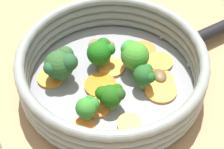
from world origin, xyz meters
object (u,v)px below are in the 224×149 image
carrot_slice_9 (129,124)px  mushroom_piece_1 (160,76)px  broccoli_floret_3 (88,107)px  broccoli_floret_5 (61,64)px  carrot_slice_4 (84,127)px  carrot_slice_2 (160,62)px  broccoli_floret_4 (145,75)px  mushroom_piece_2 (107,45)px  carrot_slice_10 (98,108)px  carrot_slice_3 (51,78)px  carrot_slice_6 (112,67)px  broccoli_floret_2 (111,95)px  carrot_slice_5 (161,90)px  carrot_slice_7 (99,83)px  broccoli_floret_1 (134,55)px  broccoli_floret_0 (102,51)px  carrot_slice_0 (144,50)px  carrot_slice_11 (158,80)px  skillet (112,84)px  carrot_slice_1 (130,135)px  carrot_slice_8 (137,60)px

carrot_slice_9 → mushroom_piece_1: bearing=118.3°
broccoli_floret_3 → broccoli_floret_5: bearing=178.3°
broccoli_floret_3 → carrot_slice_4: bearing=-50.0°
carrot_slice_2 → mushroom_piece_1: 0.03m
broccoli_floret_3 → broccoli_floret_4: bearing=91.6°
broccoli_floret_4 → mushroom_piece_2: size_ratio=1.61×
carrot_slice_9 → broccoli_floret_3: bearing=-135.4°
carrot_slice_10 → carrot_slice_9: bearing=25.5°
carrot_slice_3 → carrot_slice_6: size_ratio=0.98×
broccoli_floret_2 → carrot_slice_4: bearing=-77.9°
carrot_slice_3 → carrot_slice_5: (0.11, 0.13, -0.00)m
carrot_slice_9 → broccoli_floret_3: (-0.04, -0.04, 0.02)m
carrot_slice_7 → mushroom_piece_1: bearing=65.7°
broccoli_floret_1 → mushroom_piece_2: size_ratio=2.04×
carrot_slice_6 → broccoli_floret_1: bearing=51.6°
broccoli_floret_0 → broccoli_floret_5: (-0.01, -0.07, 0.01)m
carrot_slice_0 → carrot_slice_11: 0.07m
skillet → carrot_slice_0: 0.08m
carrot_slice_3 → carrot_slice_5: 0.17m
carrot_slice_5 → carrot_slice_11: 0.02m
broccoli_floret_0 → broccoli_floret_4: bearing=19.7°
carrot_slice_2 → carrot_slice_4: (0.04, -0.16, -0.00)m
carrot_slice_11 → mushroom_piece_1: (-0.00, 0.00, 0.00)m
carrot_slice_9 → broccoli_floret_1: (-0.08, 0.06, 0.03)m
carrot_slice_11 → carrot_slice_0: bearing=163.9°
carrot_slice_2 → broccoli_floret_2: (0.03, -0.11, 0.02)m
carrot_slice_1 → mushroom_piece_1: 0.11m
carrot_slice_4 → carrot_slice_6: 0.12m
carrot_slice_6 → mushroom_piece_2: size_ratio=1.53×
carrot_slice_4 → carrot_slice_11: 0.14m
mushroom_piece_2 → broccoli_floret_4: bearing=0.7°
carrot_slice_9 → carrot_slice_2: bearing=123.8°
broccoli_floret_5 → carrot_slice_11: bearing=56.4°
carrot_slice_2 → carrot_slice_5: (0.05, -0.03, -0.00)m
carrot_slice_11 → broccoli_floret_2: 0.09m
carrot_slice_7 → broccoli_floret_2: size_ratio=1.17×
broccoli_floret_2 → carrot_slice_3: bearing=-151.4°
carrot_slice_3 → broccoli_floret_1: 0.13m
carrot_slice_8 → broccoli_floret_2: broccoli_floret_2 is taller
broccoli_floret_0 → broccoli_floret_2: broccoli_floret_0 is taller
broccoli_floret_0 → mushroom_piece_2: (-0.03, 0.03, -0.02)m
carrot_slice_4 → carrot_slice_5: 0.13m
broccoli_floret_4 → broccoli_floret_5: 0.12m
carrot_slice_0 → carrot_slice_1: size_ratio=1.05×
broccoli_floret_3 → broccoli_floret_4: 0.10m
carrot_slice_3 → broccoli_floret_3: (0.09, 0.01, 0.02)m
carrot_slice_4 → broccoli_floret_3: (-0.01, 0.01, 0.02)m
carrot_slice_5 → mushroom_piece_1: 0.03m
carrot_slice_11 → skillet: bearing=-121.7°
carrot_slice_7 → carrot_slice_9: 0.09m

